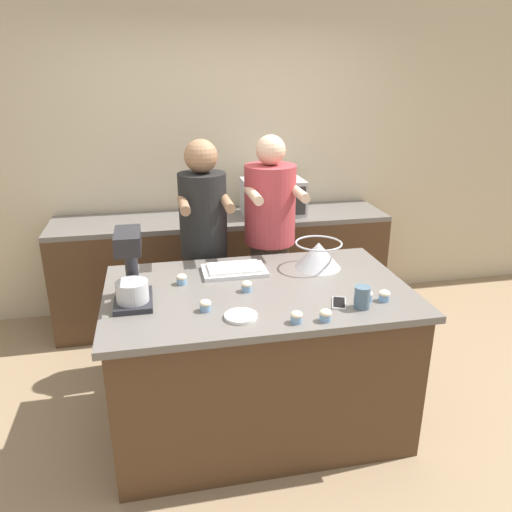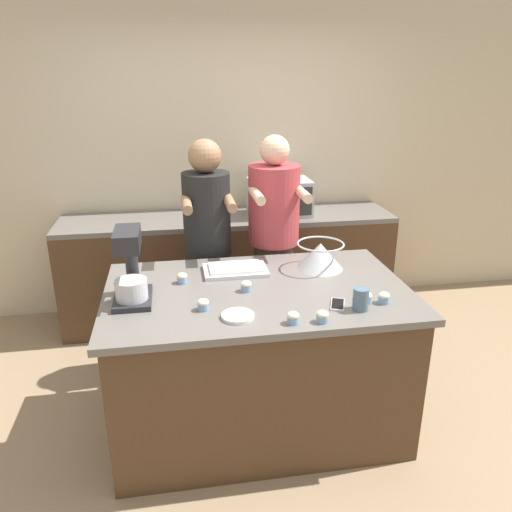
{
  "view_description": "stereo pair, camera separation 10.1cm",
  "coord_description": "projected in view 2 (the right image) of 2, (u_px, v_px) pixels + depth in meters",
  "views": [
    {
      "loc": [
        -0.54,
        -2.56,
        2.08
      ],
      "look_at": [
        0.0,
        0.05,
        1.09
      ],
      "focal_mm": 35.0,
      "sensor_mm": 36.0,
      "label": 1
    },
    {
      "loc": [
        -0.45,
        -2.57,
        2.08
      ],
      "look_at": [
        0.0,
        0.05,
        1.09
      ],
      "focal_mm": 35.0,
      "sensor_mm": 36.0,
      "label": 2
    }
  ],
  "objects": [
    {
      "name": "cupcake_2",
      "position": [
        384.0,
        297.0,
        2.67
      ],
      "size": [
        0.06,
        0.06,
        0.06
      ],
      "color": "#759EC6",
      "rests_on": "island_counter"
    },
    {
      "name": "cell_phone",
      "position": [
        338.0,
        304.0,
        2.65
      ],
      "size": [
        0.12,
        0.16,
        0.01
      ],
      "color": "silver",
      "rests_on": "island_counter"
    },
    {
      "name": "cupcake_3",
      "position": [
        203.0,
        304.0,
        2.59
      ],
      "size": [
        0.06,
        0.06,
        0.06
      ],
      "color": "#759EC6",
      "rests_on": "island_counter"
    },
    {
      "name": "microwave_oven",
      "position": [
        279.0,
        197.0,
        4.22
      ],
      "size": [
        0.51,
        0.36,
        0.3
      ],
      "color": "#B7B7BC",
      "rests_on": "back_counter"
    },
    {
      "name": "cupcake_1",
      "position": [
        366.0,
        297.0,
        2.67
      ],
      "size": [
        0.06,
        0.06,
        0.06
      ],
      "color": "#759EC6",
      "rests_on": "island_counter"
    },
    {
      "name": "person_left",
      "position": [
        208.0,
        252.0,
        3.51
      ],
      "size": [
        0.34,
        0.5,
        1.67
      ],
      "color": "#33384C",
      "rests_on": "ground_plane"
    },
    {
      "name": "mixing_bowl",
      "position": [
        320.0,
        255.0,
        3.12
      ],
      "size": [
        0.3,
        0.3,
        0.17
      ],
      "color": "#BCBCC1",
      "rests_on": "island_counter"
    },
    {
      "name": "cupcake_0",
      "position": [
        182.0,
        278.0,
        2.92
      ],
      "size": [
        0.06,
        0.06,
        0.06
      ],
      "color": "#759EC6",
      "rests_on": "island_counter"
    },
    {
      "name": "baking_tray",
      "position": [
        235.0,
        269.0,
        3.08
      ],
      "size": [
        0.39,
        0.25,
        0.04
      ],
      "color": "silver",
      "rests_on": "island_counter"
    },
    {
      "name": "small_plate",
      "position": [
        238.0,
        316.0,
        2.52
      ],
      "size": [
        0.17,
        0.17,
        0.02
      ],
      "color": "white",
      "rests_on": "island_counter"
    },
    {
      "name": "cupcake_6",
      "position": [
        246.0,
        286.0,
        2.81
      ],
      "size": [
        0.06,
        0.06,
        0.06
      ],
      "color": "#759EC6",
      "rests_on": "island_counter"
    },
    {
      "name": "drinking_glass",
      "position": [
        361.0,
        299.0,
        2.59
      ],
      "size": [
        0.08,
        0.08,
        0.12
      ],
      "color": "slate",
      "rests_on": "island_counter"
    },
    {
      "name": "person_right",
      "position": [
        273.0,
        249.0,
        3.59
      ],
      "size": [
        0.37,
        0.52,
        1.68
      ],
      "color": "brown",
      "rests_on": "ground_plane"
    },
    {
      "name": "island_counter",
      "position": [
        257.0,
        357.0,
        3.02
      ],
      "size": [
        1.73,
        1.07,
        0.91
      ],
      "color": "#4C331E",
      "rests_on": "ground_plane"
    },
    {
      "name": "back_wall",
      "position": [
        223.0,
        159.0,
        4.38
      ],
      "size": [
        10.0,
        0.06,
        2.7
      ],
      "color": "beige",
      "rests_on": "ground_plane"
    },
    {
      "name": "cupcake_5",
      "position": [
        322.0,
        316.0,
        2.47
      ],
      "size": [
        0.06,
        0.06,
        0.06
      ],
      "color": "#759EC6",
      "rests_on": "island_counter"
    },
    {
      "name": "ground_plane",
      "position": [
        257.0,
        419.0,
        3.17
      ],
      "size": [
        16.0,
        16.0,
        0.0
      ],
      "primitive_type": "plane",
      "color": "#937A5B"
    },
    {
      "name": "stand_mixer",
      "position": [
        130.0,
        271.0,
        2.64
      ],
      "size": [
        0.2,
        0.3,
        0.41
      ],
      "color": "#232328",
      "rests_on": "island_counter"
    },
    {
      "name": "back_counter",
      "position": [
        229.0,
        267.0,
        4.37
      ],
      "size": [
        2.8,
        0.6,
        0.93
      ],
      "color": "#4C331E",
      "rests_on": "ground_plane"
    },
    {
      "name": "cupcake_4",
      "position": [
        293.0,
        318.0,
        2.45
      ],
      "size": [
        0.06,
        0.06,
        0.06
      ],
      "color": "#759EC6",
      "rests_on": "island_counter"
    }
  ]
}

